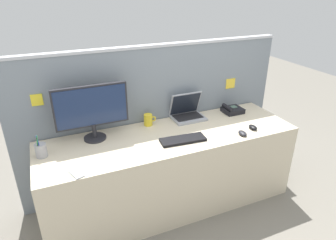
# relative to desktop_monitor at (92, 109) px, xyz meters

# --- Properties ---
(ground_plane) EXTENTS (10.00, 10.00, 0.00)m
(ground_plane) POSITION_rel_desktop_monitor_xyz_m (0.60, -0.20, -0.99)
(ground_plane) COLOR slate
(desk) EXTENTS (2.22, 0.68, 0.72)m
(desk) POSITION_rel_desktop_monitor_xyz_m (0.60, -0.20, -0.63)
(desk) COLOR beige
(desk) RESTS_ON ground_plane
(cubicle_divider) EXTENTS (2.56, 0.08, 1.42)m
(cubicle_divider) POSITION_rel_desktop_monitor_xyz_m (0.60, 0.18, -0.28)
(cubicle_divider) COLOR gray
(cubicle_divider) RESTS_ON ground_plane
(desktop_monitor) EXTENTS (0.59, 0.18, 0.46)m
(desktop_monitor) POSITION_rel_desktop_monitor_xyz_m (0.00, 0.00, 0.00)
(desktop_monitor) COLOR #232328
(desktop_monitor) RESTS_ON desk
(laptop) EXTENTS (0.31, 0.24, 0.25)m
(laptop) POSITION_rel_desktop_monitor_xyz_m (0.89, 0.07, -0.20)
(laptop) COLOR #9EA0A8
(laptop) RESTS_ON desk
(desk_phone) EXTENTS (0.19, 0.17, 0.08)m
(desk_phone) POSITION_rel_desktop_monitor_xyz_m (1.36, -0.00, -0.24)
(desk_phone) COLOR black
(desk_phone) RESTS_ON desk
(keyboard_main) EXTENTS (0.39, 0.17, 0.02)m
(keyboard_main) POSITION_rel_desktop_monitor_xyz_m (0.66, -0.33, -0.26)
(keyboard_main) COLOR black
(keyboard_main) RESTS_ON desk
(computer_mouse_right_hand) EXTENTS (0.07, 0.11, 0.03)m
(computer_mouse_right_hand) POSITION_rel_desktop_monitor_xyz_m (1.33, -0.38, -0.25)
(computer_mouse_right_hand) COLOR black
(computer_mouse_right_hand) RESTS_ON desk
(computer_mouse_left_hand) EXTENTS (0.07, 0.10, 0.03)m
(computer_mouse_left_hand) POSITION_rel_desktop_monitor_xyz_m (1.17, -0.44, -0.25)
(computer_mouse_left_hand) COLOR #232328
(computer_mouse_left_hand) RESTS_ON desk
(pen_cup) EXTENTS (0.08, 0.08, 0.19)m
(pen_cup) POSITION_rel_desktop_monitor_xyz_m (-0.42, -0.13, -0.21)
(pen_cup) COLOR #99999E
(pen_cup) RESTS_ON desk
(cell_phone_silver_slab) EXTENTS (0.10, 0.14, 0.01)m
(cell_phone_silver_slab) POSITION_rel_desktop_monitor_xyz_m (-0.22, -0.46, -0.26)
(cell_phone_silver_slab) COLOR #B7BAC1
(cell_phone_silver_slab) RESTS_ON desk
(coffee_mug) EXTENTS (0.12, 0.08, 0.10)m
(coffee_mug) POSITION_rel_desktop_monitor_xyz_m (0.50, 0.06, -0.22)
(coffee_mug) COLOR yellow
(coffee_mug) RESTS_ON desk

